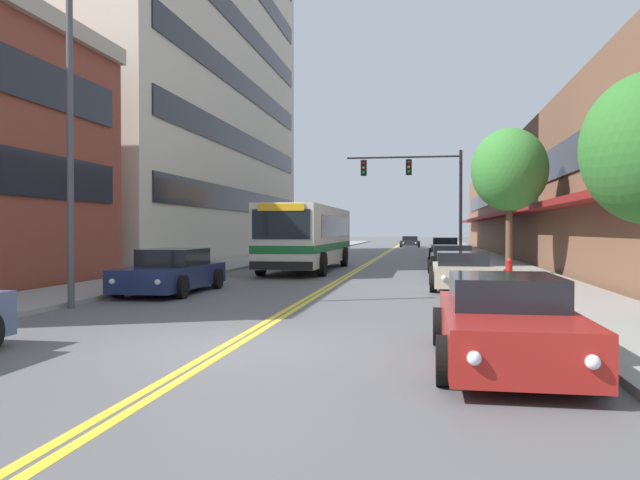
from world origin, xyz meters
The scene contains 18 objects.
ground_plane centered at (0.00, 37.00, 0.00)m, with size 240.00×240.00×0.00m, color #565659.
sidewalk_left centered at (-6.97, 37.00, 0.06)m, with size 2.94×106.00×0.12m.
sidewalk_right centered at (6.97, 37.00, 0.06)m, with size 2.94×106.00×0.12m.
centre_line centered at (0.00, 37.00, 0.00)m, with size 0.34×106.00×0.01m.
office_tower_left centered at (-14.68, 30.43, 15.29)m, with size 12.08×31.30×30.58m.
storefront_row_right centered at (12.67, 37.00, 3.85)m, with size 9.10×68.00×7.71m.
city_bus centered at (-2.29, 19.32, 1.68)m, with size 2.89×11.54×2.95m.
car_silver_parked_left_near centered at (-4.41, 30.69, 0.63)m, with size 2.20×4.18×1.37m.
car_navy_parked_left_mid centered at (-4.41, 8.05, 0.62)m, with size 2.09×4.92×1.33m.
car_red_parked_right_foreground centered at (4.27, -0.66, 0.59)m, with size 1.98×4.55×1.25m.
car_black_parked_right_mid centered at (4.37, 19.20, 0.57)m, with size 2.18×4.36×1.21m.
car_dark_grey_parked_right_far centered at (4.43, 31.33, 0.66)m, with size 2.02×4.89×1.41m.
car_champagne_parked_right_end centered at (4.34, 10.83, 0.56)m, with size 2.09×4.44×1.18m.
car_charcoal_moving_lead centered at (1.53, 59.82, 0.57)m, with size 2.15×4.16×1.20m.
traffic_signal_mast centered at (2.91, 27.35, 4.69)m, with size 6.75×0.38×6.54m.
street_lamp_left_near centered at (-4.94, 4.08, 5.21)m, with size 2.69×0.28×8.79m.
street_tree_right_mid centered at (6.50, 16.27, 4.31)m, with size 3.04×3.04×5.88m.
fire_hydrant centered at (5.95, 11.95, 0.53)m, with size 0.28×0.20×0.82m.
Camera 1 is at (3.15, -9.76, 1.90)m, focal length 35.00 mm.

